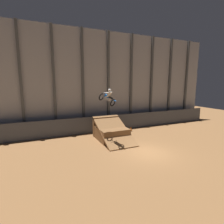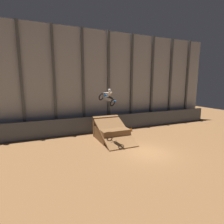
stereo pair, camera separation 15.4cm
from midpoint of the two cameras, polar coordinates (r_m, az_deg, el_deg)
The scene contains 6 objects.
ground_plane at distance 16.12m, azimuth 11.97°, elevation -12.89°, with size 60.00×60.00×0.00m, color brown.
arena_back_wall at distance 23.13m, azimuth -1.05°, elevation 9.92°, with size 32.00×0.40×12.51m.
lower_barrier at distance 22.46m, azimuth 0.31°, elevation -3.55°, with size 31.36×0.20×2.02m.
dirt_ramp at distance 19.33m, azimuth -0.24°, elevation -6.35°, with size 3.08×5.12×2.39m.
rider_bike_solo at distance 16.28m, azimuth -1.16°, elevation 4.76°, with size 1.49×1.81×1.66m.
traffic_cone_near_ramp at distance 22.43m, azimuth 6.49°, elevation -5.55°, with size 0.36×0.36×0.58m.
Camera 2 is at (-8.68, -12.13, 6.09)m, focal length 28.00 mm.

